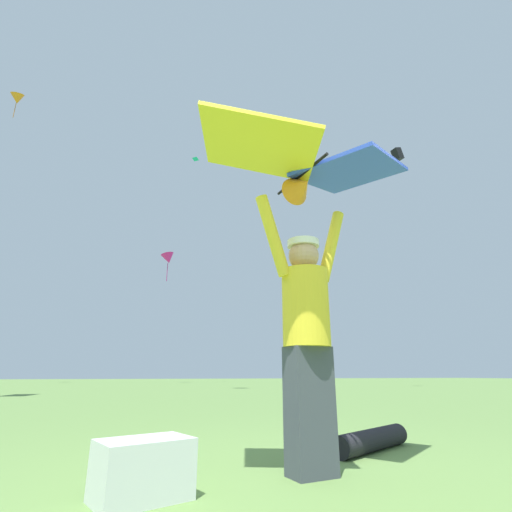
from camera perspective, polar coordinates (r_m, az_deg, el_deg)
name	(u,v)px	position (r m, az deg, el deg)	size (l,w,h in m)	color
ground_plane	(306,490)	(2.58, 7.55, -31.40)	(120.00, 120.00, 0.00)	#608442
kite_flyer_person	(306,330)	(2.80, 7.58, -10.93)	(0.81, 0.39, 1.92)	#424751
held_stunt_kite	(306,166)	(3.14, 7.48, 13.21)	(1.90, 1.13, 0.41)	black
distant_kite_black_low_right	(397,154)	(23.18, 20.43, 14.08)	(0.64, 0.48, 0.75)	black
distant_kite_magenta_low_left	(168,258)	(31.57, -13.04, -0.37)	(1.45, 1.29, 2.44)	#DB2393
distant_kite_orange_high_right	(17,99)	(38.37, -32.19, 19.32)	(1.38, 1.55, 2.40)	orange
distant_kite_teal_mid_left	(196,159)	(36.05, -9.05, 14.18)	(0.54, 0.53, 0.19)	#19B2AD
cooler_box	(143,469)	(2.40, -16.63, -28.30)	(0.48, 0.32, 0.30)	silver
spare_kite_bag	(372,440)	(3.79, 16.99, -24.89)	(0.18, 0.18, 1.05)	black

